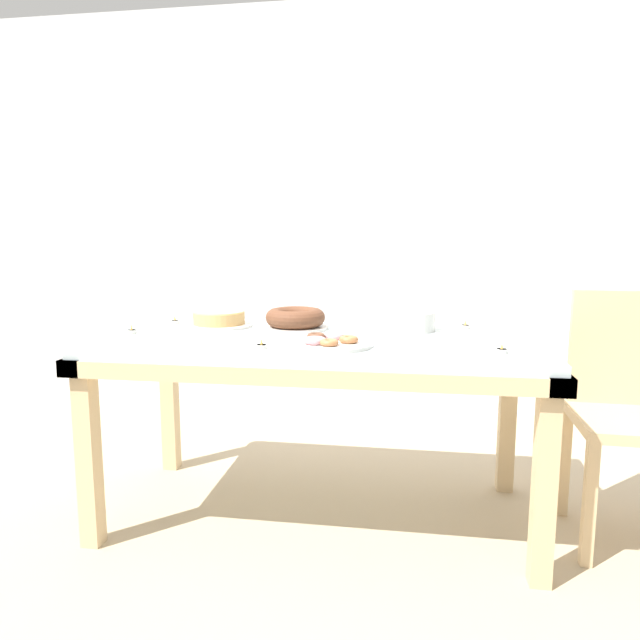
% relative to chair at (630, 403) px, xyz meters
% --- Properties ---
extents(ground_plane, '(12.00, 12.00, 0.00)m').
position_rel_chair_xyz_m(ground_plane, '(-1.19, -0.04, -0.52)').
color(ground_plane, tan).
extents(wall_back, '(8.00, 0.10, 2.60)m').
position_rel_chair_xyz_m(wall_back, '(-1.19, 1.53, 0.78)').
color(wall_back, silver).
rests_on(wall_back, ground).
extents(dining_table, '(1.73, 0.85, 0.75)m').
position_rel_chair_xyz_m(dining_table, '(-1.19, -0.04, 0.14)').
color(dining_table, silver).
rests_on(dining_table, ground).
extents(chair, '(0.43, 0.43, 0.94)m').
position_rel_chair_xyz_m(chair, '(0.00, 0.00, 0.00)').
color(chair, '#D1B284').
rests_on(chair, ground).
extents(cake_chocolate_round, '(0.29, 0.29, 0.07)m').
position_rel_chair_xyz_m(cake_chocolate_round, '(-1.66, 0.14, 0.26)').
color(cake_chocolate_round, silver).
rests_on(cake_chocolate_round, dining_table).
extents(cake_golden_bundt, '(0.28, 0.28, 0.09)m').
position_rel_chair_xyz_m(cake_golden_bundt, '(-1.31, 0.13, 0.27)').
color(cake_golden_bundt, silver).
rests_on(cake_golden_bundt, dining_table).
extents(pastry_platter, '(0.32, 0.32, 0.04)m').
position_rel_chair_xyz_m(pastry_platter, '(-1.12, -0.22, 0.24)').
color(pastry_platter, silver).
rests_on(pastry_platter, dining_table).
extents(plate_stack, '(0.21, 0.21, 0.08)m').
position_rel_chair_xyz_m(plate_stack, '(-0.83, 0.16, 0.27)').
color(plate_stack, silver).
rests_on(plate_stack, dining_table).
extents(tealight_near_cakes, '(0.04, 0.04, 0.04)m').
position_rel_chair_xyz_m(tealight_near_cakes, '(-1.95, -0.09, 0.24)').
color(tealight_near_cakes, silver).
rests_on(tealight_near_cakes, dining_table).
extents(tealight_right_edge, '(0.04, 0.04, 0.04)m').
position_rel_chair_xyz_m(tealight_right_edge, '(-0.59, 0.25, 0.24)').
color(tealight_right_edge, silver).
rests_on(tealight_right_edge, dining_table).
extents(tealight_left_edge, '(0.04, 0.04, 0.04)m').
position_rel_chair_xyz_m(tealight_left_edge, '(-0.52, -0.27, 0.24)').
color(tealight_left_edge, silver).
rests_on(tealight_left_edge, dining_table).
extents(tealight_near_front, '(0.04, 0.04, 0.04)m').
position_rel_chair_xyz_m(tealight_near_front, '(-1.88, 0.18, 0.24)').
color(tealight_near_front, silver).
rests_on(tealight_near_front, dining_table).
extents(tealight_centre, '(0.04, 0.04, 0.04)m').
position_rel_chair_xyz_m(tealight_centre, '(-1.35, -0.32, 0.24)').
color(tealight_centre, silver).
rests_on(tealight_centre, dining_table).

